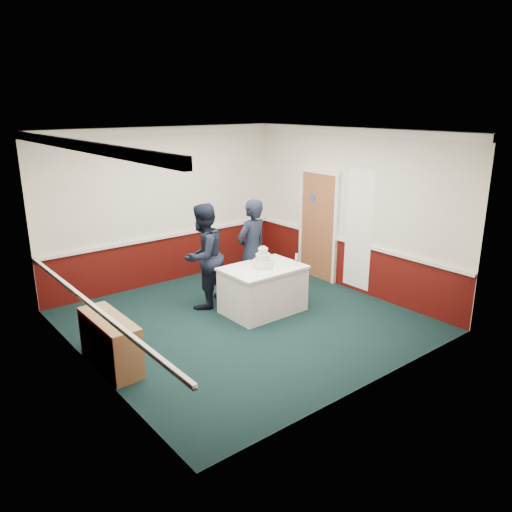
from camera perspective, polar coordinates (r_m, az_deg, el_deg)
ground at (r=8.20m, az=-1.29°, el=-7.41°), size 5.00×5.00×0.00m
room_shell at (r=8.13m, az=-3.58°, el=6.89°), size 5.00×5.00×3.00m
sideboard at (r=7.01m, az=-16.28°, el=-9.40°), size 0.41×1.20×0.70m
cake_table at (r=8.42m, az=0.79°, el=-3.79°), size 1.32×0.92×0.79m
wedding_cake at (r=8.25m, az=0.80°, el=-0.54°), size 0.35×0.35×0.36m
cake_knife at (r=8.12m, az=1.53°, el=-1.64°), size 0.02×0.22×0.00m
champagne_flute at (r=8.36m, az=4.67°, el=-0.17°), size 0.05×0.05×0.21m
person_man at (r=8.53m, az=-6.04°, el=-0.01°), size 1.06×0.95×1.81m
person_woman at (r=8.79m, az=-0.49°, el=0.65°), size 0.72×0.53×1.83m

